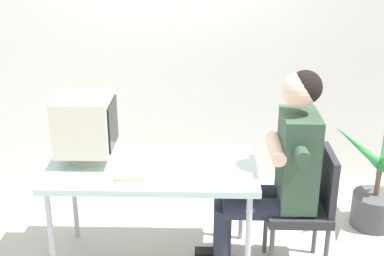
{
  "coord_description": "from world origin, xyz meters",
  "views": [
    {
      "loc": [
        0.33,
        -3.05,
        2.19
      ],
      "look_at": [
        0.25,
        0.0,
        0.98
      ],
      "focal_mm": 50.11,
      "sensor_mm": 36.0,
      "label": 1
    }
  ],
  "objects_px": {
    "office_chair": "(307,203)",
    "person_seated": "(279,167)",
    "keyboard": "(132,164)",
    "crt_monitor": "(85,124)",
    "potted_plant": "(376,190)",
    "desk": "(153,172)"
  },
  "relations": [
    {
      "from": "office_chair",
      "to": "person_seated",
      "type": "xyz_separation_m",
      "value": [
        -0.19,
        0.0,
        0.25
      ]
    },
    {
      "from": "office_chair",
      "to": "keyboard",
      "type": "bearing_deg",
      "value": 179.42
    },
    {
      "from": "crt_monitor",
      "to": "potted_plant",
      "type": "bearing_deg",
      "value": 12.81
    },
    {
      "from": "desk",
      "to": "office_chair",
      "type": "bearing_deg",
      "value": -2.48
    },
    {
      "from": "person_seated",
      "to": "potted_plant",
      "type": "distance_m",
      "value": 1.08
    },
    {
      "from": "crt_monitor",
      "to": "keyboard",
      "type": "xyz_separation_m",
      "value": [
        0.29,
        -0.08,
        -0.23
      ]
    },
    {
      "from": "crt_monitor",
      "to": "potted_plant",
      "type": "relative_size",
      "value": 0.5
    },
    {
      "from": "desk",
      "to": "crt_monitor",
      "type": "height_order",
      "value": "crt_monitor"
    },
    {
      "from": "keyboard",
      "to": "person_seated",
      "type": "relative_size",
      "value": 0.32
    },
    {
      "from": "office_chair",
      "to": "crt_monitor",
      "type": "bearing_deg",
      "value": 176.24
    },
    {
      "from": "keyboard",
      "to": "potted_plant",
      "type": "relative_size",
      "value": 0.51
    },
    {
      "from": "keyboard",
      "to": "crt_monitor",
      "type": "bearing_deg",
      "value": 164.6
    },
    {
      "from": "crt_monitor",
      "to": "person_seated",
      "type": "height_order",
      "value": "person_seated"
    },
    {
      "from": "desk",
      "to": "potted_plant",
      "type": "relative_size",
      "value": 1.53
    },
    {
      "from": "crt_monitor",
      "to": "keyboard",
      "type": "distance_m",
      "value": 0.38
    },
    {
      "from": "crt_monitor",
      "to": "office_chair",
      "type": "xyz_separation_m",
      "value": [
        1.4,
        -0.09,
        -0.49
      ]
    },
    {
      "from": "person_seated",
      "to": "desk",
      "type": "bearing_deg",
      "value": 176.92
    },
    {
      "from": "person_seated",
      "to": "potted_plant",
      "type": "xyz_separation_m",
      "value": [
        0.82,
        0.55,
        -0.45
      ]
    },
    {
      "from": "crt_monitor",
      "to": "potted_plant",
      "type": "height_order",
      "value": "crt_monitor"
    },
    {
      "from": "desk",
      "to": "potted_plant",
      "type": "height_order",
      "value": "potted_plant"
    },
    {
      "from": "potted_plant",
      "to": "desk",
      "type": "bearing_deg",
      "value": -162.4
    },
    {
      "from": "office_chair",
      "to": "person_seated",
      "type": "relative_size",
      "value": 0.62
    }
  ]
}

